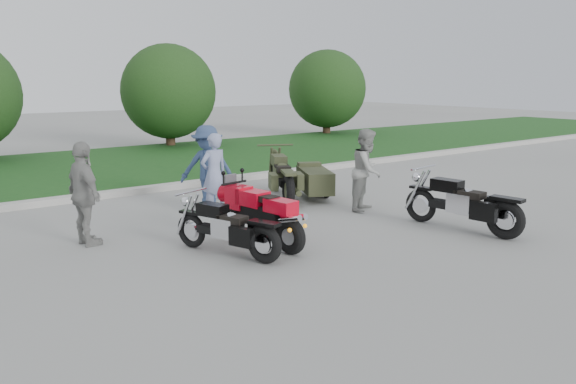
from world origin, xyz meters
TOP-DOWN VIEW (x-y plane):
  - ground at (0.00, 0.00)m, footprint 80.00×80.00m
  - curb at (0.00, 6.00)m, footprint 60.00×0.30m
  - grass_strip at (0.00, 10.15)m, footprint 60.00×8.00m
  - tree_mid_right at (4.00, 13.50)m, footprint 3.60×3.60m
  - tree_far_right at (12.00, 13.50)m, footprint 3.60×3.60m
  - sportbike_red at (-0.40, 0.71)m, footprint 0.55×1.96m
  - cruiser_left at (-1.09, 0.57)m, footprint 0.85×1.98m
  - cruiser_right at (3.06, -0.74)m, footprint 0.58×2.34m
  - cruiser_sidecar at (2.37, 3.19)m, footprint 1.85×2.34m
  - person_stripe at (0.07, 3.11)m, footprint 0.63×0.45m
  - person_grey at (2.80, 1.53)m, footprint 1.03×0.96m
  - person_denim at (0.21, 3.63)m, footprint 1.29×1.23m
  - person_back at (-2.69, 2.50)m, footprint 0.54×1.06m

SIDE VIEW (x-z plane):
  - ground at x=0.00m, z-range 0.00..0.00m
  - grass_strip at x=0.00m, z-range 0.00..0.14m
  - curb at x=0.00m, z-range 0.00..0.15m
  - cruiser_left at x=-1.09m, z-range 0.01..0.80m
  - cruiser_sidecar at x=2.37m, z-range -0.03..0.93m
  - cruiser_right at x=3.06m, z-range 0.01..0.91m
  - sportbike_red at x=-0.40m, z-range 0.08..1.02m
  - person_stripe at x=0.07m, z-range 0.00..1.65m
  - person_grey at x=2.80m, z-range 0.00..1.70m
  - person_back at x=-2.69m, z-range 0.00..1.73m
  - person_denim at x=0.21m, z-range 0.00..1.76m
  - tree_mid_right at x=4.00m, z-range 0.19..4.19m
  - tree_far_right at x=12.00m, z-range 0.19..4.19m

